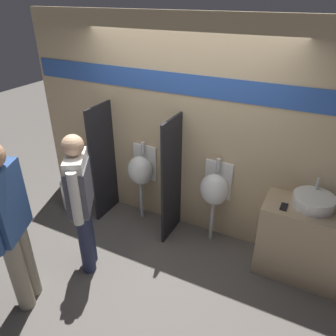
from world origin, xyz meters
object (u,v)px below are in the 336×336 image
Objects in this scene: urinal_near_counter at (141,170)px; toilet at (77,186)px; person_in_vest at (80,196)px; sink_basin at (314,201)px; urinal_far at (214,189)px; person_with_lanyard at (10,223)px; cell_phone at (284,207)px.

urinal_near_counter reaches higher than toilet.
urinal_near_counter is 1.13m from person_in_vest.
urinal_near_counter is 1.28× the size of toilet.
sink_basin is 2.44m from person_in_vest.
sink_basin is 0.37× the size of urinal_far.
person_in_vest is at bearing -44.04° from toilet.
person_in_vest is 0.72m from person_with_lanyard.
urinal_near_counter is at bearing 8.16° from toilet.
person_in_vest reaches higher than urinal_near_counter.
toilet is (-2.93, 0.06, -0.59)m from cell_phone.
urinal_near_counter reaches higher than cell_phone.
cell_phone reaches higher than toilet.
cell_phone is at bearing -78.68° from person_with_lanyard.
urinal_far reaches higher than cell_phone.
urinal_near_counter is (-1.88, 0.21, -0.14)m from cell_phone.
person_in_vest is (-0.06, -1.10, 0.21)m from urinal_near_counter.
person_with_lanyard is at bearing -65.78° from toilet.
cell_phone is at bearing -6.48° from urinal_near_counter.
urinal_near_counter is 1.15m from toilet.
sink_basin is at bearing -1.65° from urinal_near_counter.
person_with_lanyard is (-2.46, -1.72, 0.04)m from sink_basin.
urinal_near_counter is at bearing 173.52° from cell_phone.
person_with_lanyard reaches higher than person_in_vest.
toilet is (-1.05, -0.15, -0.45)m from urinal_near_counter.
person_in_vest is (-1.11, -1.10, 0.21)m from urinal_far.
urinal_near_counter and urinal_far have the same top height.
sink_basin reaches higher than cell_phone.
person_in_vest is at bearing -155.37° from cell_phone.
urinal_far is (-0.83, 0.21, -0.14)m from cell_phone.
sink_basin is 0.31m from cell_phone.
urinal_near_counter is at bearing 178.35° from sink_basin.
toilet is (-2.09, -0.15, -0.45)m from urinal_far.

